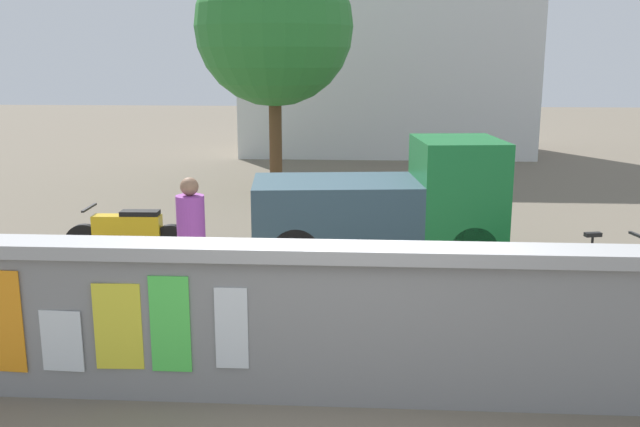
% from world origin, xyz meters
% --- Properties ---
extents(ground, '(60.00, 60.00, 0.00)m').
position_xyz_m(ground, '(0.00, 8.00, 0.00)').
color(ground, '#6B6051').
extents(poster_wall, '(8.14, 0.42, 1.44)m').
position_xyz_m(poster_wall, '(-0.01, -0.00, 0.74)').
color(poster_wall, gray).
rests_on(poster_wall, ground).
extents(auto_rickshaw_truck, '(3.74, 1.87, 1.85)m').
position_xyz_m(auto_rickshaw_truck, '(0.62, 4.39, 0.90)').
color(auto_rickshaw_truck, black).
rests_on(auto_rickshaw_truck, ground).
extents(motorcycle, '(1.90, 0.56, 0.87)m').
position_xyz_m(motorcycle, '(-3.21, 4.05, 0.46)').
color(motorcycle, black).
rests_on(motorcycle, ground).
extents(bicycle_near, '(1.68, 0.53, 0.95)m').
position_xyz_m(bicycle_near, '(3.14, 2.58, 0.36)').
color(bicycle_near, black).
rests_on(bicycle_near, ground).
extents(person_walking, '(0.39, 0.39, 1.62)m').
position_xyz_m(person_walking, '(-1.84, 2.29, 0.99)').
color(person_walking, yellow).
rests_on(person_walking, ground).
extents(tree_roadside, '(3.40, 3.40, 5.35)m').
position_xyz_m(tree_roadside, '(-1.74, 9.65, 3.63)').
color(tree_roadside, brown).
rests_on(tree_roadside, ground).
extents(building_background, '(9.17, 4.40, 7.04)m').
position_xyz_m(building_background, '(0.88, 17.00, 3.54)').
color(building_background, silver).
rests_on(building_background, ground).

